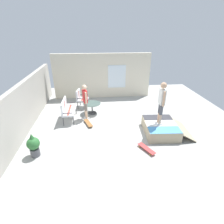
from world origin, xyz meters
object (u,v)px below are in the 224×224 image
Objects in this scene: patio_bench at (67,108)px; patio_chair_near_house at (81,97)px; patio_table at (92,106)px; skateboard_spare at (147,148)px; person_watching at (85,99)px; skateboard_by_bench at (88,123)px; potted_plant at (33,145)px; person_skater at (162,100)px; skate_ramp at (161,128)px.

patio_chair_near_house is at bearing -21.30° from patio_bench.
patio_table is 1.13× the size of skateboard_spare.
skateboard_by_bench is at bearing -170.25° from person_watching.
patio_bench is at bearing -16.66° from potted_plant.
patio_bench is 4.42m from person_skater.
patio_bench is 1.57× the size of skateboard_spare.
patio_table is at bearing 31.19° from skateboard_spare.
patio_chair_near_house is 1.25× the size of skateboard_by_bench.
skate_ramp is at bearing -75.05° from person_skater.
patio_bench is at bearing 93.67° from person_watching.
patio_chair_near_house reaches higher than skate_ramp.
patio_table is at bearing 53.31° from skate_ramp.
potted_plant is at bearing 138.55° from skateboard_by_bench.
potted_plant reaches higher than patio_table.
person_skater reaches higher than skateboard_spare.
skateboard_spare is 4.02m from potted_plant.
patio_bench is at bearing 49.66° from skateboard_spare.
patio_chair_near_house reaches higher than skateboard_spare.
patio_bench is 2.76m from potted_plant.
person_watching is 3.74m from skateboard_spare.
patio_bench is 0.70× the size of person_skater.
skate_ramp is 5.05m from potted_plant.
skateboard_spare is (-1.14, 0.93, -0.15)m from skate_ramp.
person_skater is at bearing -118.50° from person_watching.
patio_table is 3.91m from skateboard_spare.
potted_plant is (0.09, 4.00, 0.38)m from skateboard_spare.
skate_ramp is 1.48m from skateboard_spare.
potted_plant is (-1.01, 4.79, -1.06)m from person_skater.
person_watching is at bearing -32.05° from potted_plant.
skate_ramp is 2.19× the size of potted_plant.
person_watching is 0.97× the size of person_skater.
patio_bench is 0.99m from person_watching.
person_skater is at bearing 104.95° from skate_ramp.
skate_ramp is at bearing -130.21° from patio_chair_near_house.
potted_plant is (-2.64, 0.79, -0.15)m from patio_bench.
patio_chair_near_house is at bearing -18.32° from potted_plant.
person_watching is (0.06, -0.90, 0.40)m from patio_bench.
person_skater is (-3.07, -3.44, 0.91)m from patio_chair_near_house.
person_watching is at bearing 9.75° from skateboard_by_bench.
potted_plant is at bearing 161.68° from patio_chair_near_house.
patio_bench reaches higher than patio_table.
skateboard_by_bench is at bearing -120.66° from patio_bench.
person_skater is (-0.04, 0.14, 1.29)m from skate_ramp.
potted_plant is (-1.05, 4.93, 0.23)m from skate_ramp.
skateboard_spare is at bearing -91.27° from potted_plant.
skate_ramp is at bearing -77.99° from potted_plant.
skateboard_spare is at bearing 144.34° from person_skater.
patio_chair_near_house is 1.07m from patio_table.
skateboard_by_bench is (-0.60, -1.01, -0.53)m from patio_bench.
skateboard_by_bench is (0.99, 3.13, -0.15)m from skate_ramp.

